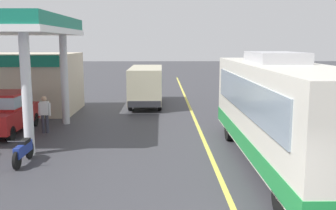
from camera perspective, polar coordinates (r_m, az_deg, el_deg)
The scene contains 8 objects.
ground at distance 25.38m, azimuth 3.03°, elevation 0.02°, with size 120.00×120.00×0.00m, color #38383D.
lane_divider_stripe at distance 20.48m, azimuth 3.98°, elevation -2.18°, with size 0.16×50.00×0.01m, color #D8CC4C.
coach_bus_main at distance 13.20m, azimuth 16.32°, elevation -1.24°, with size 2.60×11.04×3.69m.
gas_station_roadside at distance 22.36m, azimuth -23.28°, elevation 4.84°, with size 9.10×11.95×5.10m.
car_at_pump at distance 18.82m, azimuth -22.54°, elevation -0.74°, with size 1.70×4.20×1.82m.
minibus_opposing_lane at distance 25.11m, azimuth -3.21°, elevation 3.31°, with size 2.04×6.13×2.44m.
motorcycle_parked_forecourt at distance 13.96m, azimuth -20.39°, elevation -6.26°, with size 0.55×1.80×0.92m.
pedestrian_by_shop at distance 18.22m, azimuth -17.59°, elevation -1.03°, with size 0.55×0.22×1.66m.
Camera 1 is at (-1.74, -5.01, 4.01)m, focal length 41.71 mm.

